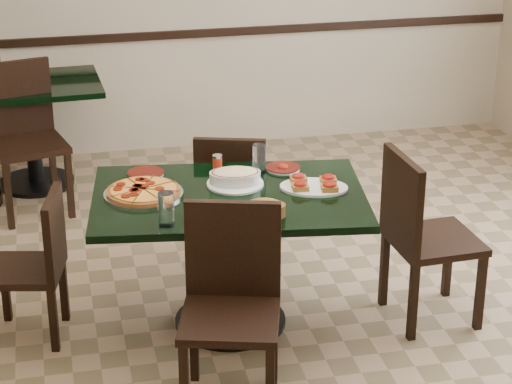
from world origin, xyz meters
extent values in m
plane|color=#8B6F50|center=(0.00, 0.00, 0.00)|extent=(5.50, 5.50, 0.00)
cube|color=black|center=(0.00, 2.73, 0.90)|extent=(5.00, 0.03, 0.06)
cube|color=black|center=(-0.26, 0.00, 0.73)|extent=(1.49, 1.06, 0.04)
cylinder|color=black|center=(-0.26, 0.00, 0.35)|extent=(0.12, 0.12, 0.71)
cylinder|color=black|center=(-0.26, 0.00, 0.01)|extent=(0.59, 0.59, 0.03)
cube|color=black|center=(-1.25, 2.20, 0.73)|extent=(1.02, 0.76, 0.04)
cylinder|color=black|center=(-1.25, 2.20, 0.35)|extent=(0.11, 0.11, 0.71)
cylinder|color=black|center=(-1.25, 2.20, 0.01)|extent=(0.54, 0.54, 0.03)
cube|color=black|center=(-0.11, 0.68, 0.41)|extent=(0.50, 0.50, 0.04)
cube|color=black|center=(-0.16, 0.50, 0.65)|extent=(0.40, 0.15, 0.43)
cube|color=black|center=(0.10, 0.79, 0.20)|extent=(0.05, 0.05, 0.39)
cube|color=black|center=(0.01, 0.47, 0.20)|extent=(0.05, 0.05, 0.39)
cube|color=black|center=(-0.23, 0.89, 0.20)|extent=(0.05, 0.05, 0.39)
cube|color=black|center=(-0.32, 0.56, 0.20)|extent=(0.05, 0.05, 0.39)
cube|color=black|center=(-0.40, -0.72, 0.45)|extent=(0.54, 0.54, 0.04)
cube|color=black|center=(-0.35, -0.53, 0.71)|extent=(0.44, 0.16, 0.47)
cube|color=black|center=(-0.53, -0.49, 0.22)|extent=(0.05, 0.05, 0.43)
cube|color=black|center=(-0.16, -0.59, 0.22)|extent=(0.05, 0.05, 0.43)
cube|color=black|center=(0.80, -0.16, 0.45)|extent=(0.47, 0.47, 0.04)
cube|color=black|center=(0.60, -0.17, 0.71)|extent=(0.07, 0.44, 0.47)
cube|color=black|center=(1.01, -0.33, 0.22)|extent=(0.04, 0.04, 0.43)
cube|color=black|center=(0.63, -0.36, 0.22)|extent=(0.04, 0.04, 0.43)
cube|color=black|center=(0.98, 0.05, 0.22)|extent=(0.04, 0.04, 0.43)
cube|color=black|center=(0.60, 0.02, 0.22)|extent=(0.04, 0.04, 0.43)
cube|color=black|center=(-1.31, 0.11, 0.38)|extent=(0.44, 0.44, 0.04)
cube|color=black|center=(-1.14, 0.07, 0.60)|extent=(0.11, 0.37, 0.40)
cube|color=black|center=(-1.43, 0.29, 0.18)|extent=(0.05, 0.05, 0.36)
cube|color=black|center=(-1.12, 0.23, 0.18)|extent=(0.05, 0.05, 0.36)
cube|color=black|center=(-1.19, -0.08, 0.18)|extent=(0.05, 0.05, 0.36)
cube|color=black|center=(-1.27, 1.71, 0.47)|extent=(0.56, 0.56, 0.04)
cube|color=black|center=(-1.32, 1.92, 0.74)|extent=(0.46, 0.15, 0.49)
cube|color=black|center=(-1.42, 1.47, 0.23)|extent=(0.05, 0.05, 0.45)
cube|color=black|center=(-1.03, 1.57, 0.23)|extent=(0.05, 0.05, 0.45)
cube|color=black|center=(-1.13, 1.96, 0.23)|extent=(0.05, 0.05, 0.45)
cube|color=black|center=(-1.45, 2.31, 0.23)|extent=(0.04, 0.04, 0.46)
cylinder|color=silver|center=(-0.69, 0.09, 0.76)|extent=(0.40, 0.40, 0.01)
cylinder|color=brown|center=(-0.69, 0.09, 0.77)|extent=(0.38, 0.38, 0.02)
cylinder|color=orange|center=(-0.69, 0.09, 0.78)|extent=(0.33, 0.33, 0.01)
cylinder|color=silver|center=(-0.21, 0.12, 0.76)|extent=(0.30, 0.30, 0.01)
ellipsoid|color=beige|center=(-0.21, 0.12, 0.82)|extent=(0.25, 0.18, 0.04)
ellipsoid|color=#A7762E|center=(-0.14, -0.29, 0.81)|extent=(0.19, 0.13, 0.07)
cylinder|color=silver|center=(-0.45, -0.28, 0.76)|extent=(0.17, 0.17, 0.01)
cylinder|color=#3B0804|center=(-0.45, -0.28, 0.76)|extent=(0.17, 0.17, 0.00)
cylinder|color=silver|center=(0.09, 0.28, 0.76)|extent=(0.18, 0.18, 0.01)
cylinder|color=#3B0804|center=(0.09, 0.28, 0.76)|extent=(0.19, 0.19, 0.00)
ellipsoid|color=#990709|center=(0.09, 0.28, 0.77)|extent=(0.06, 0.06, 0.03)
cylinder|color=silver|center=(-0.64, 0.36, 0.76)|extent=(0.19, 0.19, 0.01)
cylinder|color=#3B0804|center=(-0.64, 0.36, 0.76)|extent=(0.20, 0.20, 0.00)
cube|color=white|center=(-0.45, -0.32, 0.75)|extent=(0.16, 0.16, 0.00)
cube|color=silver|center=(-0.43, -0.32, 0.76)|extent=(0.03, 0.13, 0.00)
cylinder|color=silver|center=(-0.04, 0.27, 0.83)|extent=(0.07, 0.07, 0.15)
cylinder|color=silver|center=(-0.62, -0.30, 0.83)|extent=(0.08, 0.08, 0.17)
cylinder|color=#B02912|center=(-0.26, 0.33, 0.79)|extent=(0.05, 0.05, 0.08)
cylinder|color=silver|center=(-0.26, 0.33, 0.83)|extent=(0.05, 0.05, 0.01)
camera|label=1|loc=(-1.12, -4.57, 2.74)|focal=70.00mm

